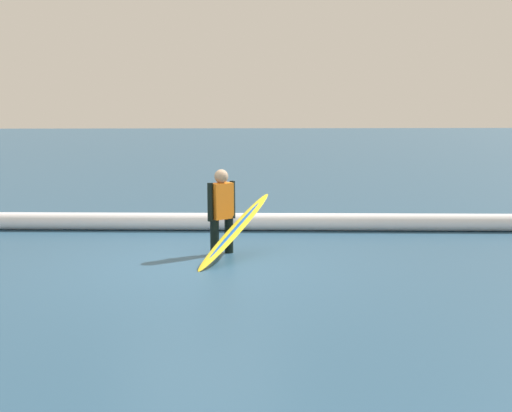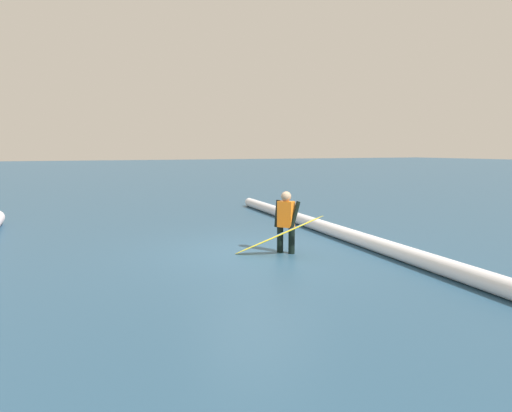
{
  "view_description": "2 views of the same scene",
  "coord_description": "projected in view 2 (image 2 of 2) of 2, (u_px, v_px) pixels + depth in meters",
  "views": [
    {
      "loc": [
        -0.35,
        8.51,
        2.19
      ],
      "look_at": [
        -0.86,
        -0.0,
        0.85
      ],
      "focal_mm": 40.64,
      "sensor_mm": 36.0,
      "label": 1
    },
    {
      "loc": [
        -9.06,
        4.1,
        2.26
      ],
      "look_at": [
        0.21,
        -0.07,
        1.0
      ],
      "focal_mm": 32.17,
      "sensor_mm": 36.0,
      "label": 2
    }
  ],
  "objects": [
    {
      "name": "surfboard",
      "position": [
        278.0,
        235.0,
        9.69
      ],
      "size": [
        1.3,
        1.69,
        0.93
      ],
      "color": "yellow",
      "rests_on": "ground_plane"
    },
    {
      "name": "surfer",
      "position": [
        286.0,
        219.0,
        9.96
      ],
      "size": [
        0.44,
        0.44,
        1.36
      ],
      "rotation": [
        0.0,
        0.0,
        0.62
      ],
      "color": "black",
      "rests_on": "ground_plane"
    },
    {
      "name": "ground_plane",
      "position": [
        257.0,
        252.0,
        10.14
      ],
      "size": [
        178.59,
        178.59,
        0.0
      ],
      "primitive_type": "plane",
      "color": "navy"
    },
    {
      "name": "wave_crest_foreground",
      "position": [
        404.0,
        254.0,
        9.24
      ],
      "size": [
        19.22,
        1.8,
        0.33
      ],
      "primitive_type": "cylinder",
      "rotation": [
        0.0,
        1.57,
        -0.08
      ],
      "color": "white",
      "rests_on": "ground_plane"
    }
  ]
}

